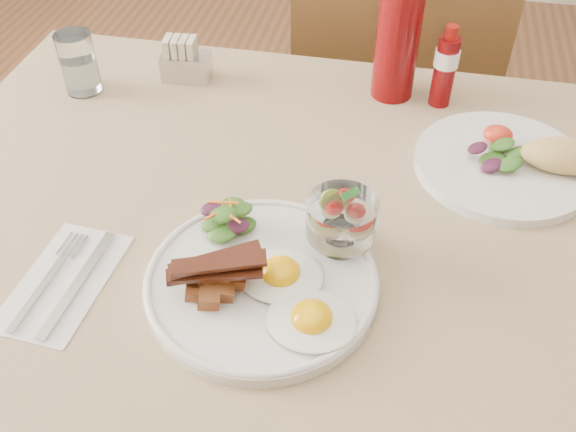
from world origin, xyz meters
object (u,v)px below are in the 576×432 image
at_px(table, 361,279).
at_px(water_glass, 79,66).
at_px(fruit_cup, 342,218).
at_px(ketchup_bottle, 398,41).
at_px(sugar_caddy, 185,62).
at_px(chair_far, 391,105).
at_px(main_plate, 262,283).
at_px(second_plate, 517,161).
at_px(hot_sauce_bottle, 445,67).

height_order(table, water_glass, water_glass).
relative_size(fruit_cup, ketchup_bottle, 0.42).
bearing_deg(sugar_caddy, fruit_cup, -53.49).
height_order(chair_far, ketchup_bottle, ketchup_bottle).
distance_m(chair_far, sugar_caddy, 0.56).
bearing_deg(chair_far, main_plate, -98.28).
distance_m(main_plate, second_plate, 0.43).
height_order(fruit_cup, water_glass, fruit_cup).
xyz_separation_m(ketchup_bottle, sugar_caddy, (-0.35, -0.02, -0.07)).
bearing_deg(table, sugar_caddy, 137.60).
distance_m(ketchup_bottle, water_glass, 0.52).
xyz_separation_m(chair_far, ketchup_bottle, (0.00, -0.32, 0.32)).
xyz_separation_m(table, ketchup_bottle, (0.00, 0.35, 0.19)).
relative_size(chair_far, sugar_caddy, 10.81).
bearing_deg(hot_sauce_bottle, main_plate, -113.49).
height_order(fruit_cup, second_plate, fruit_cup).
bearing_deg(hot_sauce_bottle, second_plate, -53.93).
relative_size(table, second_plate, 4.83).
bearing_deg(fruit_cup, ketchup_bottle, 85.37).
distance_m(chair_far, hot_sauce_bottle, 0.45).
distance_m(table, second_plate, 0.28).
relative_size(table, ketchup_bottle, 6.43).
bearing_deg(second_plate, ketchup_bottle, 138.71).
xyz_separation_m(second_plate, ketchup_bottle, (-0.19, 0.17, 0.08)).
height_order(second_plate, sugar_caddy, sugar_caddy).
height_order(sugar_caddy, water_glass, water_glass).
bearing_deg(sugar_caddy, ketchup_bottle, -0.90).
distance_m(table, fruit_cup, 0.16).
bearing_deg(hot_sauce_bottle, ketchup_bottle, 170.53).
xyz_separation_m(second_plate, water_glass, (-0.71, 0.08, 0.03)).
relative_size(chair_far, main_plate, 3.32).
relative_size(table, fruit_cup, 15.17).
bearing_deg(table, hot_sauce_bottle, 76.21).
height_order(table, second_plate, second_plate).
height_order(table, hot_sauce_bottle, hot_sauce_bottle).
bearing_deg(hot_sauce_bottle, table, -103.79).
distance_m(table, hot_sauce_bottle, 0.38).
relative_size(second_plate, hot_sauce_bottle, 2.00).
bearing_deg(table, fruit_cup, -123.18).
xyz_separation_m(sugar_caddy, water_glass, (-0.16, -0.07, 0.01)).
relative_size(chair_far, ketchup_bottle, 4.50).
bearing_deg(ketchup_bottle, fruit_cup, -94.63).
xyz_separation_m(table, main_plate, (-0.11, -0.12, 0.10)).
relative_size(main_plate, ketchup_bottle, 1.35).
height_order(table, ketchup_bottle, ketchup_bottle).
bearing_deg(fruit_cup, main_plate, -139.81).
distance_m(fruit_cup, sugar_caddy, 0.49).
bearing_deg(main_plate, chair_far, 81.72).
bearing_deg(chair_far, hot_sauce_bottle, -76.15).
bearing_deg(water_glass, sugar_caddy, 24.02).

